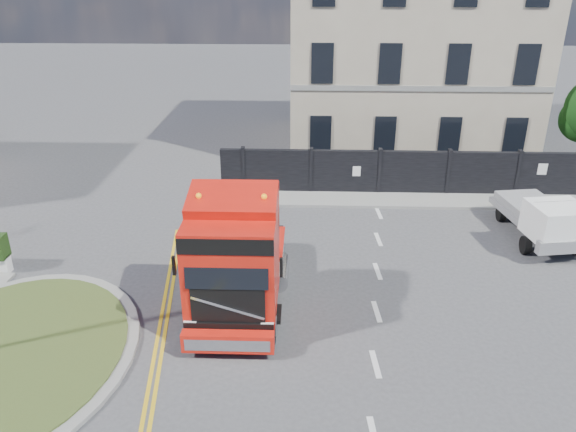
{
  "coord_description": "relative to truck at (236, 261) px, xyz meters",
  "views": [
    {
      "loc": [
        0.84,
        -14.46,
        9.39
      ],
      "look_at": [
        0.22,
        2.41,
        1.8
      ],
      "focal_mm": 35.0,
      "sensor_mm": 36.0,
      "label": 1
    }
  ],
  "objects": [
    {
      "name": "hoarding_fence",
      "position": [
        7.69,
        9.56,
        -0.71
      ],
      "size": [
        18.8,
        0.25,
        2.0
      ],
      "color": "black",
      "rests_on": "ground"
    },
    {
      "name": "ground",
      "position": [
        1.14,
        0.56,
        -1.71
      ],
      "size": [
        120.0,
        120.0,
        0.0
      ],
      "primitive_type": "plane",
      "color": "#424244",
      "rests_on": "ground"
    },
    {
      "name": "traffic_island",
      "position": [
        -5.86,
        -2.44,
        -1.63
      ],
      "size": [
        6.8,
        6.8,
        0.17
      ],
      "color": "gray",
      "rests_on": "ground"
    },
    {
      "name": "georgian_building",
      "position": [
        7.14,
        17.06,
        4.06
      ],
      "size": [
        12.3,
        10.3,
        12.8
      ],
      "color": "#BBAE94",
      "rests_on": "ground"
    },
    {
      "name": "truck",
      "position": [
        0.0,
        0.0,
        0.0
      ],
      "size": [
        2.43,
        6.39,
        3.83
      ],
      "rotation": [
        0.0,
        0.0,
        0.0
      ],
      "color": "black",
      "rests_on": "ground"
    },
    {
      "name": "flatbed_pickup",
      "position": [
        10.62,
        4.58,
        -0.71
      ],
      "size": [
        2.42,
        4.71,
        1.86
      ],
      "rotation": [
        0.0,
        0.0,
        0.15
      ],
      "color": "gray",
      "rests_on": "ground"
    },
    {
      "name": "pavement_far",
      "position": [
        7.14,
        8.66,
        -1.65
      ],
      "size": [
        20.0,
        1.6,
        0.12
      ],
      "primitive_type": "cube",
      "color": "gray",
      "rests_on": "ground"
    }
  ]
}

